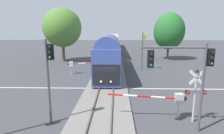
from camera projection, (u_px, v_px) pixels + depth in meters
The scene contains 12 objects.
ground_plane at pixel (107, 88), 19.37m from camera, with size 220.00×220.00×0.00m, color #3D3D42.
road_centre_stripe at pixel (107, 88), 19.37m from camera, with size 44.00×0.20×0.01m.
railway_track at pixel (107, 88), 19.35m from camera, with size 4.40×80.00×0.32m.
commuter_train at pixel (113, 44), 45.93m from camera, with size 3.04×61.09×5.16m.
crossing_gate_near at pixel (171, 99), 12.51m from camera, with size 5.47×0.40×1.80m.
crossing_signal_mast at pixel (196, 90), 11.76m from camera, with size 1.36×0.44×3.67m.
crossing_gate_far at pixel (76, 64), 25.67m from camera, with size 5.78×0.40×1.91m.
traffic_signal_far_side at pixel (143, 45), 27.79m from camera, with size 0.53×0.38×5.92m.
traffic_signal_near_right at pixel (187, 67), 10.27m from camera, with size 4.07×0.38×5.38m.
traffic_signal_median at pixel (49, 68), 11.38m from camera, with size 0.53×0.38×5.57m.
oak_far_right at pixel (169, 31), 38.30m from camera, with size 6.48×6.48×9.94m.
oak_behind_train at pixel (62, 28), 35.64m from camera, with size 7.54×7.54×10.61m.
Camera 1 is at (1.06, -18.53, 6.03)m, focal length 28.90 mm.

